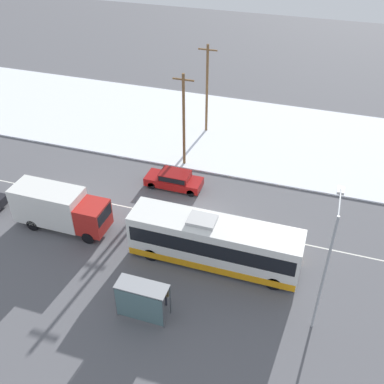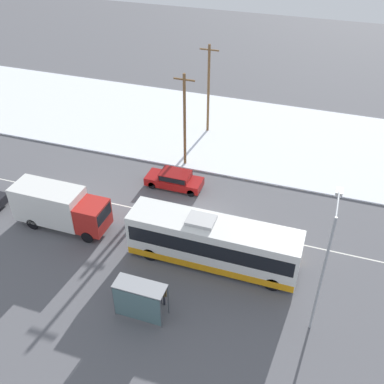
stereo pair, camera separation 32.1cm
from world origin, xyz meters
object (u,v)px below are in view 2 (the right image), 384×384
Objects in this scene: sedan_car at (175,179)px; streetlamp at (326,257)px; box_truck at (59,206)px; bus_shelter at (138,298)px; utility_pole_snowlot at (208,88)px; pedestrian_at_stop at (162,292)px; city_bus at (213,243)px; utility_pole_roadside at (185,120)px.

streetlamp is at bearing 140.71° from sedan_car.
sedan_car is (6.14, 7.27, -0.95)m from box_truck.
box_truck reaches higher than bus_shelter.
utility_pole_snowlot reaches higher than bus_shelter.
pedestrian_at_stop is at bearing 107.19° from sedan_car.
city_bus is 3.72× the size of bus_shelter.
pedestrian_at_stop is at bearing 56.30° from bus_shelter.
pedestrian_at_stop is at bearing -168.83° from streetlamp.
utility_pole_roadside is at bearing -90.51° from utility_pole_snowlot.
bus_shelter reaches higher than sedan_car.
box_truck is at bearing -117.85° from utility_pole_roadside.
streetlamp is (12.31, -10.07, 4.33)m from sedan_car.
streetlamp is 0.97× the size of utility_pole_roadside.
box_truck is 9.56m from sedan_car.
box_truck is 10.65m from bus_shelter.
bus_shelter is (-2.69, -5.77, -0.03)m from city_bus.
bus_shelter is 0.36× the size of utility_pole_roadside.
city_bus is at bearing -0.35° from box_truck.
streetlamp is at bearing -58.05° from utility_pole_snowlot.
bus_shelter is 17.23m from utility_pole_roadside.
streetlamp reaches higher than box_truck.
city_bus is 1.29× the size of utility_pole_snowlot.
utility_pole_roadside is at bearing 118.06° from city_bus.
utility_pole_snowlot is (0.06, 6.57, 0.16)m from utility_pole_roadside.
box_truck is 0.83× the size of utility_pole_roadside.
city_bus is 1.34× the size of utility_pole_roadside.
utility_pole_snowlot is at bearing 97.56° from bus_shelter.
box_truck reaches higher than sedan_car.
streetlamp is 23.89m from utility_pole_snowlot.
utility_pole_snowlot is (-0.32, 10.19, 3.76)m from sedan_car.
utility_pole_roadside is at bearing 104.65° from pedestrian_at_stop.
city_bus is 12.70m from utility_pole_roadside.
city_bus is 11.60m from box_truck.
utility_pole_snowlot is at bearing 108.26° from city_bus.
pedestrian_at_stop is (9.78, -4.52, -0.68)m from box_truck.
bus_shelter is at bearing -162.40° from streetlamp.
city_bus is at bearing 67.82° from pedestrian_at_stop.
bus_shelter reaches higher than pedestrian_at_stop.
pedestrian_at_stop is 9.72m from streetlamp.
box_truck is 10.80m from pedestrian_at_stop.
sedan_car is 1.54× the size of bus_shelter.
bus_shelter is at bearing -82.44° from utility_pole_snowlot.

